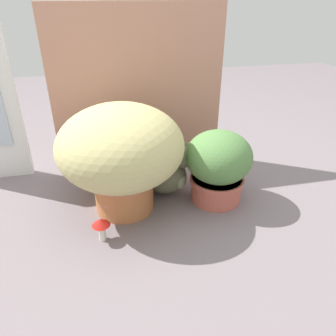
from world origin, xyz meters
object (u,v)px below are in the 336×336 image
(mushroom_ornament_red, at_px, (101,225))
(leafy_planter, at_px, (218,165))
(grass_planter, at_px, (121,152))
(cat, at_px, (165,172))
(mushroom_ornament_pink, at_px, (110,204))

(mushroom_ornament_red, bearing_deg, leafy_planter, 18.31)
(grass_planter, bearing_deg, mushroom_ornament_red, -118.72)
(cat, distance_m, mushroom_ornament_pink, 0.34)
(leafy_planter, xyz_separation_m, cat, (-0.24, 0.11, -0.07))
(cat, bearing_deg, grass_planter, -158.02)
(grass_planter, relative_size, cat, 1.69)
(grass_planter, bearing_deg, leafy_planter, -3.06)
(grass_planter, height_order, mushroom_ornament_pink, grass_planter)
(grass_planter, bearing_deg, cat, 21.98)
(grass_planter, distance_m, mushroom_ornament_pink, 0.25)
(mushroom_ornament_red, bearing_deg, cat, 42.08)
(cat, height_order, mushroom_ornament_red, cat)
(mushroom_ornament_pink, bearing_deg, grass_planter, 46.78)
(leafy_planter, height_order, cat, leafy_planter)
(cat, relative_size, mushroom_ornament_red, 3.07)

